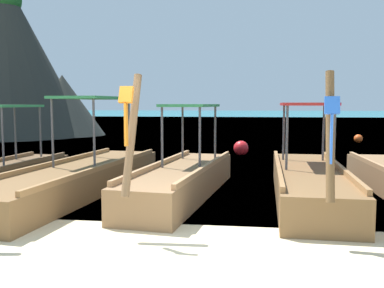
{
  "coord_description": "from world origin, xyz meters",
  "views": [
    {
      "loc": [
        1.19,
        -5.03,
        1.96
      ],
      "look_at": [
        0.0,
        3.73,
        1.13
      ],
      "focal_mm": 40.22,
      "sensor_mm": 36.0,
      "label": 1
    }
  ],
  "objects_px": {
    "mooring_buoy_near": "(358,139)",
    "mooring_buoy_far": "(241,148)",
    "longtail_boat_red_ribbon": "(78,177)",
    "karst_rock": "(11,61)",
    "longtail_boat_orange_ribbon": "(182,179)",
    "longtail_boat_blue_ribbon": "(309,181)"
  },
  "relations": [
    {
      "from": "mooring_buoy_near",
      "to": "mooring_buoy_far",
      "type": "distance_m",
      "value": 8.39
    },
    {
      "from": "longtail_boat_blue_ribbon",
      "to": "mooring_buoy_near",
      "type": "bearing_deg",
      "value": 72.72
    },
    {
      "from": "longtail_boat_orange_ribbon",
      "to": "karst_rock",
      "type": "distance_m",
      "value": 20.86
    },
    {
      "from": "longtail_boat_red_ribbon",
      "to": "mooring_buoy_far",
      "type": "distance_m",
      "value": 8.16
    },
    {
      "from": "longtail_boat_red_ribbon",
      "to": "karst_rock",
      "type": "xyz_separation_m",
      "value": [
        -10.67,
        15.79,
        4.21
      ]
    },
    {
      "from": "longtail_boat_red_ribbon",
      "to": "mooring_buoy_near",
      "type": "relative_size",
      "value": 16.75
    },
    {
      "from": "longtail_boat_orange_ribbon",
      "to": "karst_rock",
      "type": "height_order",
      "value": "karst_rock"
    },
    {
      "from": "longtail_boat_red_ribbon",
      "to": "mooring_buoy_far",
      "type": "bearing_deg",
      "value": 65.42
    },
    {
      "from": "longtail_boat_blue_ribbon",
      "to": "mooring_buoy_near",
      "type": "height_order",
      "value": "longtail_boat_blue_ribbon"
    },
    {
      "from": "longtail_boat_orange_ribbon",
      "to": "karst_rock",
      "type": "bearing_deg",
      "value": 129.47
    },
    {
      "from": "longtail_boat_blue_ribbon",
      "to": "mooring_buoy_far",
      "type": "relative_size",
      "value": 10.41
    },
    {
      "from": "longtail_boat_red_ribbon",
      "to": "longtail_boat_blue_ribbon",
      "type": "distance_m",
      "value": 4.93
    },
    {
      "from": "longtail_boat_red_ribbon",
      "to": "longtail_boat_blue_ribbon",
      "type": "xyz_separation_m",
      "value": [
        4.93,
        0.07,
        0.02
      ]
    },
    {
      "from": "longtail_boat_blue_ribbon",
      "to": "mooring_buoy_near",
      "type": "xyz_separation_m",
      "value": [
        4.19,
        13.48,
        -0.15
      ]
    },
    {
      "from": "karst_rock",
      "to": "mooring_buoy_near",
      "type": "relative_size",
      "value": 24.69
    },
    {
      "from": "longtail_boat_red_ribbon",
      "to": "longtail_boat_orange_ribbon",
      "type": "xyz_separation_m",
      "value": [
        2.32,
        0.01,
        0.02
      ]
    },
    {
      "from": "longtail_boat_orange_ribbon",
      "to": "karst_rock",
      "type": "xyz_separation_m",
      "value": [
        -12.99,
        15.78,
        4.2
      ]
    },
    {
      "from": "karst_rock",
      "to": "mooring_buoy_near",
      "type": "bearing_deg",
      "value": -6.46
    },
    {
      "from": "longtail_boat_orange_ribbon",
      "to": "mooring_buoy_near",
      "type": "xyz_separation_m",
      "value": [
        6.8,
        13.53,
        -0.15
      ]
    },
    {
      "from": "longtail_boat_blue_ribbon",
      "to": "mooring_buoy_near",
      "type": "distance_m",
      "value": 14.12
    },
    {
      "from": "longtail_boat_blue_ribbon",
      "to": "mooring_buoy_far",
      "type": "height_order",
      "value": "longtail_boat_blue_ribbon"
    },
    {
      "from": "mooring_buoy_far",
      "to": "karst_rock",
      "type": "bearing_deg",
      "value": 149.26
    }
  ]
}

